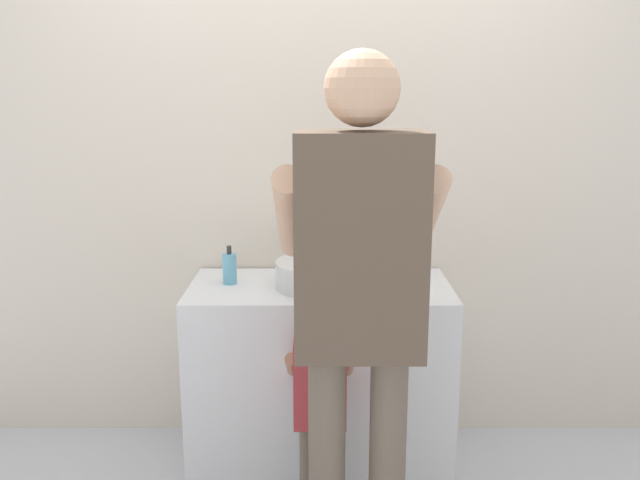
# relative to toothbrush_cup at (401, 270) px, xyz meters

# --- Properties ---
(back_wall) EXTENTS (4.40, 0.08, 2.70)m
(back_wall) POSITION_rel_toothbrush_cup_xyz_m (-0.35, 0.26, 0.48)
(back_wall) COLOR beige
(back_wall) RESTS_ON ground
(vanity_cabinet) EXTENTS (1.11, 0.54, 0.81)m
(vanity_cabinet) POSITION_rel_toothbrush_cup_xyz_m (-0.35, -0.06, -0.46)
(vanity_cabinet) COLOR white
(vanity_cabinet) RESTS_ON ground
(sink_basin) EXTENTS (0.37, 0.37, 0.11)m
(sink_basin) POSITION_rel_toothbrush_cup_xyz_m (-0.35, -0.08, 0.01)
(sink_basin) COLOR silver
(sink_basin) RESTS_ON vanity_cabinet
(faucet) EXTENTS (0.18, 0.14, 0.18)m
(faucet) POSITION_rel_toothbrush_cup_xyz_m (-0.35, 0.15, 0.03)
(faucet) COLOR #B7BABF
(faucet) RESTS_ON vanity_cabinet
(toothbrush_cup) EXTENTS (0.07, 0.07, 0.21)m
(toothbrush_cup) POSITION_rel_toothbrush_cup_xyz_m (0.00, 0.00, 0.00)
(toothbrush_cup) COLOR #4C8EB2
(toothbrush_cup) RESTS_ON vanity_cabinet
(soap_bottle) EXTENTS (0.06, 0.06, 0.16)m
(soap_bottle) POSITION_rel_toothbrush_cup_xyz_m (-0.73, -0.03, 0.02)
(soap_bottle) COLOR #66B2D1
(soap_bottle) RESTS_ON vanity_cabinet
(child_toddler) EXTENTS (0.26, 0.26, 0.85)m
(child_toddler) POSITION_rel_toothbrush_cup_xyz_m (-0.35, -0.46, -0.36)
(child_toddler) COLOR #6B5B4C
(child_toddler) RESTS_ON ground
(adult_parent) EXTENTS (0.54, 0.57, 1.74)m
(adult_parent) POSITION_rel_toothbrush_cup_xyz_m (-0.22, -0.75, 0.18)
(adult_parent) COLOR #6B5B4C
(adult_parent) RESTS_ON ground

